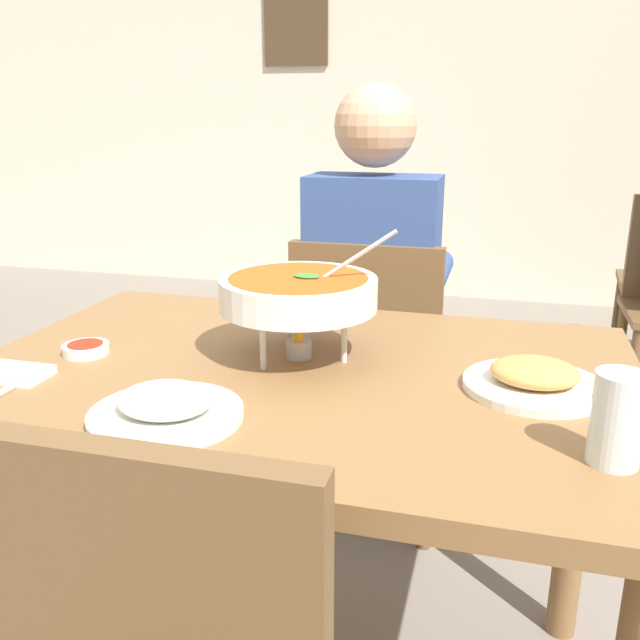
{
  "coord_description": "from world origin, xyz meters",
  "views": [
    {
      "loc": [
        0.35,
        -1.13,
        1.23
      ],
      "look_at": [
        0.0,
        0.15,
        0.83
      ],
      "focal_mm": 38.01,
      "sensor_mm": 36.0,
      "label": 1
    }
  ],
  "objects_px": {
    "curry_bowl": "(298,294)",
    "drink_glass": "(617,424)",
    "diner_main": "(374,288)",
    "rice_plate": "(166,407)",
    "dining_table_main": "(299,426)",
    "chair_diner_main": "(370,368)",
    "appetizer_plate": "(534,379)",
    "sauce_dish": "(86,349)"
  },
  "relations": [
    {
      "from": "curry_bowl",
      "to": "drink_glass",
      "type": "relative_size",
      "value": 2.56
    },
    {
      "from": "diner_main",
      "to": "rice_plate",
      "type": "bearing_deg",
      "value": -97.54
    },
    {
      "from": "curry_bowl",
      "to": "drink_glass",
      "type": "bearing_deg",
      "value": -28.02
    },
    {
      "from": "dining_table_main",
      "to": "diner_main",
      "type": "xyz_separation_m",
      "value": [
        0.0,
        0.74,
        0.09
      ]
    },
    {
      "from": "diner_main",
      "to": "drink_glass",
      "type": "distance_m",
      "value": 1.1
    },
    {
      "from": "dining_table_main",
      "to": "curry_bowl",
      "type": "height_order",
      "value": "curry_bowl"
    },
    {
      "from": "diner_main",
      "to": "chair_diner_main",
      "type": "bearing_deg",
      "value": -90.0
    },
    {
      "from": "appetizer_plate",
      "to": "sauce_dish",
      "type": "distance_m",
      "value": 0.85
    },
    {
      "from": "chair_diner_main",
      "to": "drink_glass",
      "type": "bearing_deg",
      "value": -61.22
    },
    {
      "from": "rice_plate",
      "to": "curry_bowl",
      "type": "bearing_deg",
      "value": 69.93
    },
    {
      "from": "dining_table_main",
      "to": "appetizer_plate",
      "type": "bearing_deg",
      "value": 1.04
    },
    {
      "from": "chair_diner_main",
      "to": "diner_main",
      "type": "distance_m",
      "value": 0.24
    },
    {
      "from": "sauce_dish",
      "to": "drink_glass",
      "type": "bearing_deg",
      "value": -11.45
    },
    {
      "from": "chair_diner_main",
      "to": "sauce_dish",
      "type": "height_order",
      "value": "chair_diner_main"
    },
    {
      "from": "appetizer_plate",
      "to": "drink_glass",
      "type": "relative_size",
      "value": 1.85
    },
    {
      "from": "chair_diner_main",
      "to": "diner_main",
      "type": "bearing_deg",
      "value": 90.0
    },
    {
      "from": "rice_plate",
      "to": "drink_glass",
      "type": "relative_size",
      "value": 1.85
    },
    {
      "from": "curry_bowl",
      "to": "sauce_dish",
      "type": "distance_m",
      "value": 0.44
    },
    {
      "from": "dining_table_main",
      "to": "appetizer_plate",
      "type": "distance_m",
      "value": 0.44
    },
    {
      "from": "curry_bowl",
      "to": "diner_main",
      "type": "bearing_deg",
      "value": 88.64
    },
    {
      "from": "chair_diner_main",
      "to": "rice_plate",
      "type": "xyz_separation_m",
      "value": [
        -0.13,
        -0.98,
        0.29
      ]
    },
    {
      "from": "dining_table_main",
      "to": "rice_plate",
      "type": "relative_size",
      "value": 5.16
    },
    {
      "from": "diner_main",
      "to": "sauce_dish",
      "type": "relative_size",
      "value": 14.56
    },
    {
      "from": "sauce_dish",
      "to": "drink_glass",
      "type": "xyz_separation_m",
      "value": [
        0.94,
        -0.19,
        0.05
      ]
    },
    {
      "from": "diner_main",
      "to": "appetizer_plate",
      "type": "relative_size",
      "value": 5.46
    },
    {
      "from": "diner_main",
      "to": "curry_bowl",
      "type": "xyz_separation_m",
      "value": [
        -0.02,
        -0.69,
        0.16
      ]
    },
    {
      "from": "rice_plate",
      "to": "drink_glass",
      "type": "bearing_deg",
      "value": 3.28
    },
    {
      "from": "sauce_dish",
      "to": "appetizer_plate",
      "type": "bearing_deg",
      "value": 2.99
    },
    {
      "from": "appetizer_plate",
      "to": "curry_bowl",
      "type": "bearing_deg",
      "value": 173.75
    },
    {
      "from": "drink_glass",
      "to": "sauce_dish",
      "type": "bearing_deg",
      "value": 168.55
    },
    {
      "from": "rice_plate",
      "to": "appetizer_plate",
      "type": "height_order",
      "value": "same"
    },
    {
      "from": "drink_glass",
      "to": "curry_bowl",
      "type": "bearing_deg",
      "value": 151.98
    },
    {
      "from": "chair_diner_main",
      "to": "curry_bowl",
      "type": "relative_size",
      "value": 2.71
    },
    {
      "from": "chair_diner_main",
      "to": "appetizer_plate",
      "type": "relative_size",
      "value": 3.75
    },
    {
      "from": "dining_table_main",
      "to": "diner_main",
      "type": "relative_size",
      "value": 0.95
    },
    {
      "from": "diner_main",
      "to": "dining_table_main",
      "type": "bearing_deg",
      "value": -90.0
    },
    {
      "from": "curry_bowl",
      "to": "rice_plate",
      "type": "bearing_deg",
      "value": -110.07
    },
    {
      "from": "diner_main",
      "to": "curry_bowl",
      "type": "bearing_deg",
      "value": -91.36
    },
    {
      "from": "rice_plate",
      "to": "sauce_dish",
      "type": "distance_m",
      "value": 0.37
    },
    {
      "from": "appetizer_plate",
      "to": "chair_diner_main",
      "type": "bearing_deg",
      "value": 120.81
    },
    {
      "from": "appetizer_plate",
      "to": "sauce_dish",
      "type": "relative_size",
      "value": 2.67
    },
    {
      "from": "dining_table_main",
      "to": "chair_diner_main",
      "type": "distance_m",
      "value": 0.73
    }
  ]
}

